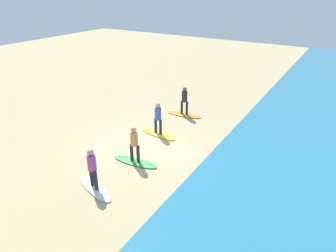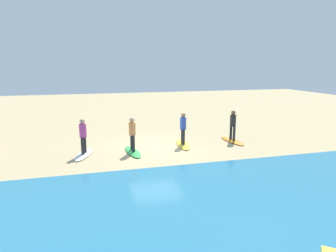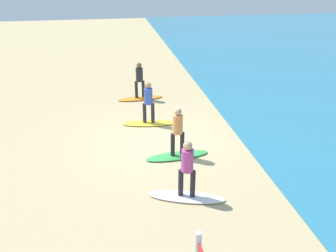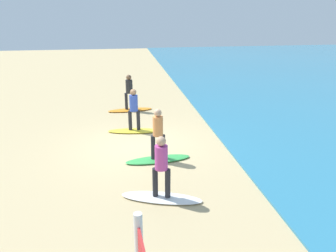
# 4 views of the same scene
# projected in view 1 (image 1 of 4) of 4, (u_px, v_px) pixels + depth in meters

# --- Properties ---
(ground_plane) EXTENTS (60.00, 60.00, 0.00)m
(ground_plane) POSITION_uv_depth(u_px,v_px,m) (143.00, 147.00, 14.06)
(ground_plane) COLOR tan
(surfboard_orange) EXTENTS (0.76, 2.14, 0.09)m
(surfboard_orange) POSITION_uv_depth(u_px,v_px,m) (184.00, 115.00, 17.43)
(surfboard_orange) COLOR orange
(surfboard_orange) RESTS_ON ground
(surfer_orange) EXTENTS (0.32, 0.46, 1.64)m
(surfer_orange) POSITION_uv_depth(u_px,v_px,m) (185.00, 99.00, 17.00)
(surfer_orange) COLOR #232328
(surfer_orange) RESTS_ON surfboard_orange
(surfboard_yellow) EXTENTS (0.80, 2.15, 0.09)m
(surfboard_yellow) POSITION_uv_depth(u_px,v_px,m) (158.00, 134.00, 15.20)
(surfboard_yellow) COLOR yellow
(surfboard_yellow) RESTS_ON ground
(surfer_yellow) EXTENTS (0.32, 0.46, 1.64)m
(surfer_yellow) POSITION_uv_depth(u_px,v_px,m) (158.00, 116.00, 14.77)
(surfer_yellow) COLOR #232328
(surfer_yellow) RESTS_ON surfboard_yellow
(surfboard_green) EXTENTS (0.77, 2.15, 0.09)m
(surfboard_green) POSITION_uv_depth(u_px,v_px,m) (135.00, 162.00, 12.82)
(surfboard_green) COLOR green
(surfboard_green) RESTS_ON ground
(surfer_green) EXTENTS (0.32, 0.46, 1.64)m
(surfer_green) POSITION_uv_depth(u_px,v_px,m) (134.00, 142.00, 12.39)
(surfer_green) COLOR #232328
(surfer_green) RESTS_ON surfboard_green
(surfboard_white) EXTENTS (1.17, 2.17, 0.09)m
(surfboard_white) POSITION_uv_depth(u_px,v_px,m) (95.00, 188.00, 11.18)
(surfboard_white) COLOR white
(surfboard_white) RESTS_ON ground
(surfer_white) EXTENTS (0.32, 0.44, 1.64)m
(surfer_white) POSITION_uv_depth(u_px,v_px,m) (92.00, 166.00, 10.75)
(surfer_white) COLOR #232328
(surfer_white) RESTS_ON surfboard_white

